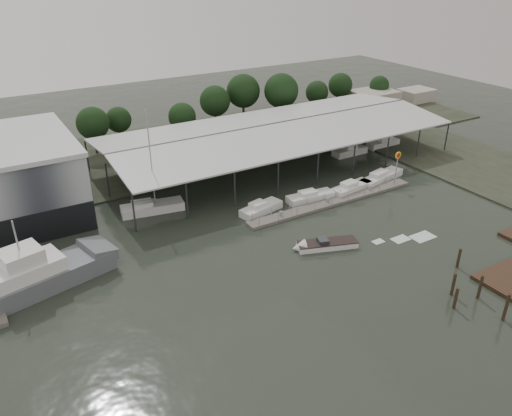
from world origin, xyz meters
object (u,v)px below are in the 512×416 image
shell_fuel_sign (397,162)px  grey_trawler (37,276)px  speedboat_underway (322,245)px  white_sailboat (152,207)px

shell_fuel_sign → grey_trawler: grey_trawler is taller
speedboat_underway → white_sailboat: bearing=-34.7°
grey_trawler → speedboat_underway: grey_trawler is taller
shell_fuel_sign → speedboat_underway: (-20.98, -8.95, -3.53)m
white_sailboat → speedboat_underway: 24.43m
shell_fuel_sign → white_sailboat: size_ratio=0.38×
shell_fuel_sign → grey_trawler: (-51.87, 0.04, -2.35)m
white_sailboat → speedboat_underway: size_ratio=0.80×
grey_trawler → speedboat_underway: size_ratio=0.95×
shell_fuel_sign → white_sailboat: (-35.25, 10.87, -3.25)m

